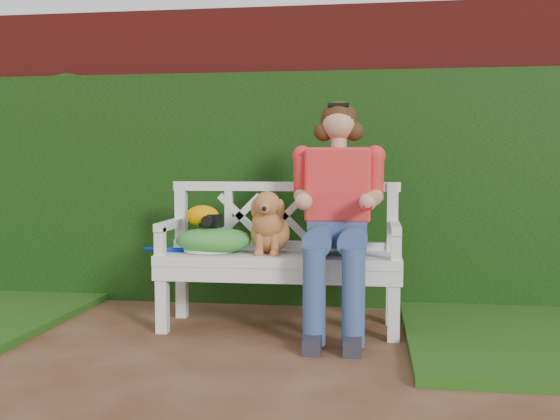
# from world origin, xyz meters

# --- Properties ---
(ground) EXTENTS (60.00, 60.00, 0.00)m
(ground) POSITION_xyz_m (0.00, 0.00, 0.00)
(ground) COLOR #462614
(brick_wall) EXTENTS (10.00, 0.30, 2.20)m
(brick_wall) POSITION_xyz_m (0.00, 1.90, 1.10)
(brick_wall) COLOR maroon
(brick_wall) RESTS_ON ground
(ivy_hedge) EXTENTS (10.00, 0.18, 1.70)m
(ivy_hedge) POSITION_xyz_m (0.00, 1.68, 0.85)
(ivy_hedge) COLOR #1D450F
(ivy_hedge) RESTS_ON ground
(garden_bench) EXTENTS (1.58, 0.60, 0.48)m
(garden_bench) POSITION_xyz_m (0.33, 0.92, 0.24)
(garden_bench) COLOR white
(garden_bench) RESTS_ON ground
(seated_woman) EXTENTS (0.72, 0.89, 1.41)m
(seated_woman) POSITION_xyz_m (0.69, 0.90, 0.71)
(seated_woman) COLOR #CA434F
(seated_woman) RESTS_ON ground
(dog) EXTENTS (0.29, 0.38, 0.40)m
(dog) POSITION_xyz_m (0.26, 0.90, 0.68)
(dog) COLOR brown
(dog) RESTS_ON garden_bench
(tennis_racket) EXTENTS (0.62, 0.31, 0.03)m
(tennis_racket) POSITION_xyz_m (-0.15, 0.87, 0.49)
(tennis_racket) COLOR silver
(tennis_racket) RESTS_ON garden_bench
(green_bag) EXTENTS (0.55, 0.47, 0.16)m
(green_bag) POSITION_xyz_m (-0.09, 0.88, 0.56)
(green_bag) COLOR #1B722C
(green_bag) RESTS_ON garden_bench
(camera_item) EXTENTS (0.13, 0.11, 0.08)m
(camera_item) POSITION_xyz_m (-0.11, 0.89, 0.68)
(camera_item) COLOR black
(camera_item) RESTS_ON green_bag
(baseball_glove) EXTENTS (0.23, 0.19, 0.13)m
(baseball_glove) POSITION_xyz_m (-0.17, 0.91, 0.71)
(baseball_glove) COLOR #D68B00
(baseball_glove) RESTS_ON green_bag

